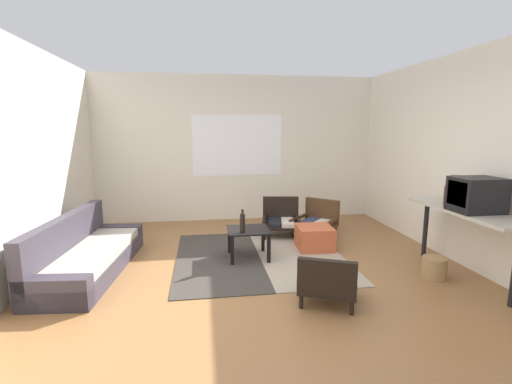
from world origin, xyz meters
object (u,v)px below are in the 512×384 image
armchair_corner (317,220)px  crt_television (476,195)px  console_shelf (466,216)px  clay_vase (454,194)px  glass_bottle (243,223)px  coffee_table (248,235)px  armchair_striped_foreground (328,281)px  couch (86,255)px  ottoman_orange (315,238)px  wicker_basket (434,268)px  armchair_by_window (281,218)px

armchair_corner → crt_television: (1.14, -2.04, 0.77)m
console_shelf → clay_vase: size_ratio=4.36×
crt_television → glass_bottle: 2.71m
crt_television → clay_vase: size_ratio=1.36×
coffee_table → armchair_striped_foreground: armchair_striped_foreground is taller
glass_bottle → armchair_corner: bearing=38.1°
couch → ottoman_orange: bearing=7.9°
coffee_table → armchair_striped_foreground: 1.54m
couch → coffee_table: couch is taller
crt_television → ottoman_orange: bearing=135.4°
console_shelf → armchair_corner: bearing=120.9°
couch → console_shelf: 4.50m
armchair_striped_foreground → wicker_basket: 1.52m
wicker_basket → armchair_striped_foreground: bearing=-163.6°
armchair_by_window → glass_bottle: (-0.76, -1.16, 0.26)m
armchair_corner → glass_bottle: glass_bottle is taller
crt_television → glass_bottle: bearing=158.1°
clay_vase → glass_bottle: size_ratio=1.18×
couch → clay_vase: (4.40, -0.58, 0.74)m
armchair_by_window → glass_bottle: size_ratio=2.26×
console_shelf → crt_television: bearing=-91.4°
armchair_by_window → ottoman_orange: size_ratio=1.38×
coffee_table → glass_bottle: 0.27m
ottoman_orange → wicker_basket: 1.62m
ottoman_orange → glass_bottle: glass_bottle is taller
coffee_table → armchair_by_window: (0.67, 1.01, -0.05)m
coffee_table → armchair_by_window: size_ratio=0.81×
console_shelf → wicker_basket: 0.69m
crt_television → couch: bearing=167.8°
armchair_by_window → coffee_table: bearing=-123.4°
armchair_corner → wicker_basket: 2.06m
coffee_table → crt_television: (2.38, -1.14, 0.69)m
armchair_corner → ottoman_orange: (-0.25, -0.67, -0.08)m
couch → coffee_table: (2.01, 0.19, 0.11)m
crt_television → wicker_basket: crt_television is taller
crt_television → clay_vase: (0.00, 0.36, -0.06)m
couch → glass_bottle: (1.92, 0.05, 0.32)m
couch → clay_vase: 4.50m
crt_television → wicker_basket: size_ratio=1.77×
coffee_table → glass_bottle: bearing=-123.0°
armchair_corner → clay_vase: (1.15, -1.67, 0.71)m
armchair_corner → crt_television: crt_television is taller
armchair_by_window → ottoman_orange: 0.86m
coffee_table → ottoman_orange: coffee_table is taller
couch → ottoman_orange: size_ratio=4.27×
armchair_by_window → armchair_striped_foreground: 2.43m
couch → glass_bottle: bearing=1.4°
crt_television → armchair_striped_foreground: bearing=-171.1°
glass_bottle → console_shelf: bearing=-19.3°
coffee_table → console_shelf: 2.62m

